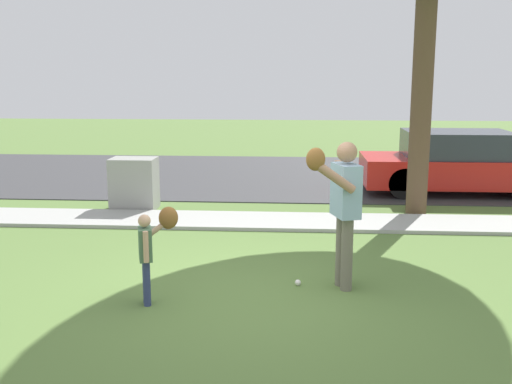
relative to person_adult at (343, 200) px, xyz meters
name	(u,v)px	position (x,y,z in m)	size (l,w,h in m)	color
ground_plane	(270,224)	(-0.99, 3.10, -1.09)	(48.00, 48.00, 0.00)	#567538
sidewalk_strip	(271,221)	(-0.99, 3.20, -1.06)	(36.00, 1.20, 0.06)	#A3A39E
road_surface	(279,175)	(-0.99, 8.20, -1.08)	(36.00, 6.80, 0.02)	#38383A
person_adult	(343,200)	(0.00, 0.00, 0.00)	(0.68, 0.80, 1.78)	#6B6656
person_child	(152,243)	(-2.15, -0.61, -0.39)	(0.45, 0.51, 1.08)	navy
baseball	(298,283)	(-0.51, 0.05, -1.05)	(0.07, 0.07, 0.07)	white
utility_cabinet	(134,184)	(-3.65, 4.13, -0.60)	(0.85, 0.60, 0.98)	gray
parked_hatchback_red	(456,163)	(2.88, 6.14, -0.43)	(4.00, 1.75, 1.33)	red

